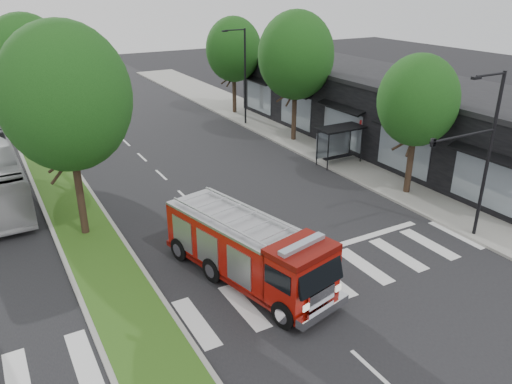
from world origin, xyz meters
TOP-DOWN VIEW (x-y plane):
  - ground at (0.00, 0.00)m, footprint 140.00×140.00m
  - sidewalk_right at (12.50, 10.00)m, footprint 5.00×80.00m
  - median at (-6.00, 18.00)m, footprint 3.00×50.00m
  - storefront_row at (17.00, 10.00)m, footprint 8.00×30.00m
  - bus_shelter at (11.20, 8.15)m, footprint 3.20×1.60m
  - tree_right_near at (11.50, 2.00)m, footprint 4.40×4.40m
  - tree_right_mid at (11.50, 14.00)m, footprint 5.60×5.60m
  - tree_right_far at (11.50, 24.00)m, footprint 5.00×5.00m
  - tree_median_near at (-6.00, 6.00)m, footprint 5.80×5.80m
  - tree_median_far at (-6.00, 20.00)m, footprint 5.60×5.60m
  - streetlight_right_near at (9.61, -3.50)m, footprint 4.08×0.22m
  - streetlight_right_far at (10.35, 20.00)m, footprint 2.11×0.20m
  - fire_engine at (-0.95, -1.37)m, footprint 4.37×8.78m

SIDE VIEW (x-z plane):
  - ground at x=0.00m, z-range 0.00..0.00m
  - sidewalk_right at x=12.50m, z-range 0.00..0.15m
  - median at x=-6.00m, z-range 0.00..0.16m
  - fire_engine at x=-0.95m, z-range -0.06..2.86m
  - bus_shelter at x=11.20m, z-range 0.73..3.34m
  - storefront_row at x=17.00m, z-range 0.00..5.00m
  - streetlight_right_far at x=10.35m, z-range 0.48..8.48m
  - streetlight_right_near at x=9.61m, z-range 0.67..8.67m
  - tree_right_near at x=11.50m, z-range 1.48..9.53m
  - tree_right_far at x=11.50m, z-range 1.47..10.20m
  - tree_right_mid at x=11.50m, z-range 1.63..11.35m
  - tree_median_far at x=-6.00m, z-range 1.63..11.35m
  - tree_median_near at x=-6.00m, z-range 1.73..11.89m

